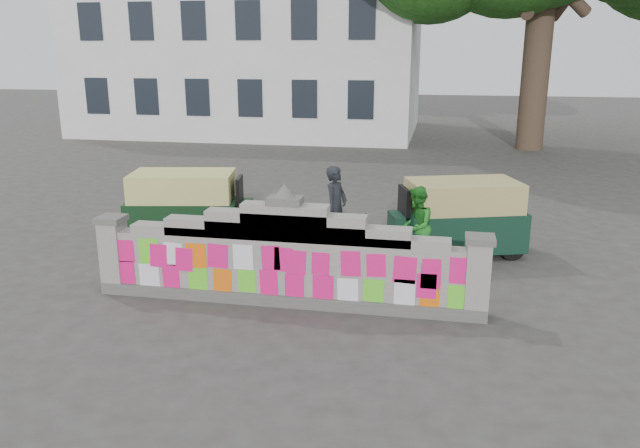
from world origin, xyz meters
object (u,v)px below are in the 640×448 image
object	(u,v)px
pedestrian	(416,226)
rickshaw_left	(187,205)
rickshaw_right	(459,217)
cyclist_bike	(336,237)
cyclist_rider	(336,221)

from	to	relation	value
pedestrian	rickshaw_left	bearing A→B (deg)	-94.46
rickshaw_right	rickshaw_left	bearing A→B (deg)	-16.68
rickshaw_left	rickshaw_right	world-z (taller)	rickshaw_right
rickshaw_left	rickshaw_right	xyz separation A→B (m)	(5.74, 0.17, 0.00)
rickshaw_left	rickshaw_right	bearing A→B (deg)	-9.16
cyclist_bike	rickshaw_left	size ratio (longest dim) A/B	0.66
pedestrian	rickshaw_left	world-z (taller)	pedestrian
pedestrian	rickshaw_right	distance (m)	1.18
rickshaw_left	rickshaw_right	size ratio (longest dim) A/B	1.00
cyclist_rider	pedestrian	distance (m)	1.55
cyclist_bike	rickshaw_left	xyz separation A→B (m)	(-3.38, 0.74, 0.30)
rickshaw_right	cyclist_rider	bearing A→B (deg)	2.60
cyclist_rider	rickshaw_left	size ratio (longest dim) A/B	0.59
cyclist_rider	pedestrian	world-z (taller)	cyclist_rider
rickshaw_right	cyclist_bike	bearing A→B (deg)	2.60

